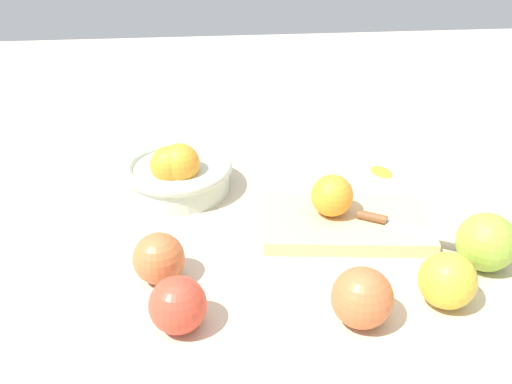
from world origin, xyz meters
TOP-DOWN VIEW (x-y plane):
  - ground_plane at (0.00, 0.00)m, footprint 2.40×2.40m
  - bowl at (-0.18, 0.13)m, footprint 0.19×0.19m
  - cutting_board at (0.08, -0.01)m, footprint 0.27×0.18m
  - orange_on_board at (0.06, 0.00)m, footprint 0.07×0.07m
  - knife at (0.15, -0.04)m, footprint 0.14×0.09m
  - apple_front_right at (0.17, -0.20)m, footprint 0.07×0.07m
  - apple_front_left at (-0.17, -0.21)m, footprint 0.07×0.07m
  - apple_front_right_2 at (0.05, -0.22)m, footprint 0.08×0.08m
  - apple_front_left_2 at (-0.20, -0.11)m, footprint 0.07×0.07m
  - apple_front_right_3 at (0.25, -0.13)m, footprint 0.08×0.08m
  - citrus_peel at (0.20, 0.17)m, footprint 0.05×0.06m

SIDE VIEW (x-z plane):
  - ground_plane at x=0.00m, z-range 0.00..0.00m
  - citrus_peel at x=0.20m, z-range 0.00..0.01m
  - cutting_board at x=0.08m, z-range 0.00..0.02m
  - knife at x=0.15m, z-range 0.02..0.03m
  - apple_front_left_2 at x=-0.20m, z-range 0.00..0.07m
  - apple_front_left at x=-0.17m, z-range 0.00..0.07m
  - bowl at x=-0.18m, z-range -0.01..0.08m
  - apple_front_right at x=0.17m, z-range 0.00..0.07m
  - apple_front_right_2 at x=0.05m, z-range 0.00..0.08m
  - apple_front_right_3 at x=0.25m, z-range 0.00..0.08m
  - orange_on_board at x=0.06m, z-range 0.02..0.09m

